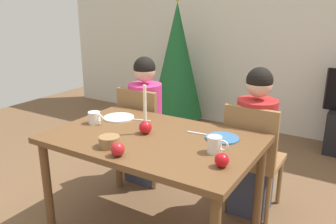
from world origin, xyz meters
The scene contains 17 objects.
back_wall centered at (0.00, 2.60, 1.30)m, with size 6.40×0.10×2.60m, color beige.
dining_table centered at (0.00, 0.00, 0.67)m, with size 1.40×0.90×0.75m.
chair_left centered at (-0.51, 0.61, 0.51)m, with size 0.40×0.40×0.90m.
chair_right centered at (0.51, 0.61, 0.51)m, with size 0.40×0.40×0.90m.
person_left_child centered at (-0.51, 0.64, 0.57)m, with size 0.30×0.30×1.17m.
person_right_child centered at (0.51, 0.64, 0.57)m, with size 0.30×0.30×1.17m.
christmas_tree centered at (-1.04, 2.13, 0.89)m, with size 0.70×0.70×1.72m.
candle_centerpiece centered at (-0.07, 0.02, 0.82)m, with size 0.09×0.09×0.34m.
plate_left centered at (-0.44, 0.19, 0.76)m, with size 0.24×0.24×0.01m, color silver.
plate_right centered at (0.42, 0.21, 0.76)m, with size 0.22×0.22×0.01m, color teal.
mug_left centered at (-0.52, 0.00, 0.79)m, with size 0.13×0.09×0.09m.
mug_right centered at (0.47, -0.02, 0.80)m, with size 0.13×0.09×0.10m.
fork_left centered at (-0.27, 0.23, 0.75)m, with size 0.18×0.01×0.01m, color silver.
fork_right centered at (0.25, 0.20, 0.75)m, with size 0.18×0.01×0.01m, color silver.
bowl_walnuts centered at (-0.13, -0.28, 0.78)m, with size 0.13×0.13×0.07m, color olive.
apple_near_candle centered at (0.58, -0.18, 0.79)m, with size 0.08×0.08×0.08m, color red.
apple_by_left_plate centered at (0.00, -0.36, 0.79)m, with size 0.08×0.08×0.08m, color #AB1B20.
Camera 1 is at (1.22, -1.79, 1.60)m, focal length 36.84 mm.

